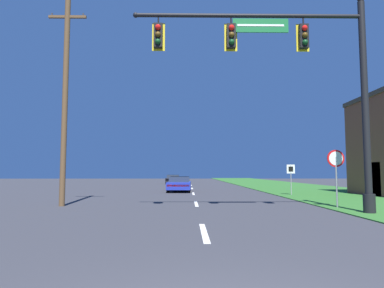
{
  "coord_description": "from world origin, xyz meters",
  "views": [
    {
      "loc": [
        -0.43,
        -2.99,
        1.56
      ],
      "look_at": [
        0.0,
        29.53,
        4.24
      ],
      "focal_mm": 32.0,
      "sensor_mm": 36.0,
      "label": 1
    }
  ],
  "objects_px": {
    "stop_sign": "(336,165)",
    "signal_mast": "(303,74)",
    "car_ahead": "(179,184)",
    "utility_pole_near": "(65,97)",
    "far_car": "(173,179)",
    "route_sign_post": "(291,173)"
  },
  "relations": [
    {
      "from": "stop_sign",
      "to": "signal_mast",
      "type": "bearing_deg",
      "value": -134.78
    },
    {
      "from": "car_ahead",
      "to": "utility_pole_near",
      "type": "height_order",
      "value": "utility_pole_near"
    },
    {
      "from": "utility_pole_near",
      "to": "far_car",
      "type": "bearing_deg",
      "value": 82.79
    },
    {
      "from": "stop_sign",
      "to": "utility_pole_near",
      "type": "relative_size",
      "value": 0.25
    },
    {
      "from": "signal_mast",
      "to": "stop_sign",
      "type": "bearing_deg",
      "value": 45.22
    },
    {
      "from": "far_car",
      "to": "route_sign_post",
      "type": "height_order",
      "value": "route_sign_post"
    },
    {
      "from": "car_ahead",
      "to": "route_sign_post",
      "type": "height_order",
      "value": "route_sign_post"
    },
    {
      "from": "signal_mast",
      "to": "far_car",
      "type": "distance_m",
      "value": 34.42
    },
    {
      "from": "signal_mast",
      "to": "utility_pole_near",
      "type": "distance_m",
      "value": 10.71
    },
    {
      "from": "route_sign_post",
      "to": "utility_pole_near",
      "type": "distance_m",
      "value": 15.08
    },
    {
      "from": "far_car",
      "to": "route_sign_post",
      "type": "bearing_deg",
      "value": -68.95
    },
    {
      "from": "car_ahead",
      "to": "stop_sign",
      "type": "distance_m",
      "value": 14.79
    },
    {
      "from": "far_car",
      "to": "stop_sign",
      "type": "height_order",
      "value": "stop_sign"
    },
    {
      "from": "signal_mast",
      "to": "utility_pole_near",
      "type": "height_order",
      "value": "utility_pole_near"
    },
    {
      "from": "car_ahead",
      "to": "utility_pole_near",
      "type": "bearing_deg",
      "value": -113.45
    },
    {
      "from": "stop_sign",
      "to": "route_sign_post",
      "type": "height_order",
      "value": "stop_sign"
    },
    {
      "from": "car_ahead",
      "to": "stop_sign",
      "type": "bearing_deg",
      "value": -60.81
    },
    {
      "from": "signal_mast",
      "to": "utility_pole_near",
      "type": "bearing_deg",
      "value": 163.1
    },
    {
      "from": "signal_mast",
      "to": "stop_sign",
      "type": "height_order",
      "value": "signal_mast"
    },
    {
      "from": "far_car",
      "to": "utility_pole_near",
      "type": "height_order",
      "value": "utility_pole_near"
    },
    {
      "from": "car_ahead",
      "to": "route_sign_post",
      "type": "bearing_deg",
      "value": -31.68
    },
    {
      "from": "signal_mast",
      "to": "route_sign_post",
      "type": "relative_size",
      "value": 4.52
    }
  ]
}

